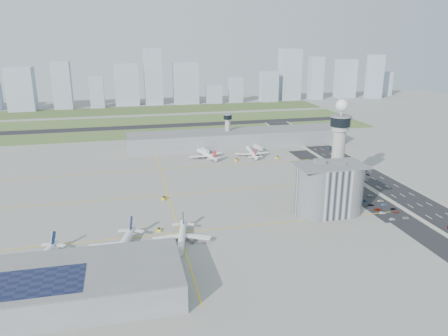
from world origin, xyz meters
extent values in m
plane|color=#99968E|center=(0.00, 0.00, 0.00)|extent=(1000.00, 1000.00, 0.00)
cube|color=#4B6730|center=(-20.00, 225.00, 0.04)|extent=(480.00, 50.00, 0.08)
cube|color=#536E34|center=(-20.00, 300.00, 0.04)|extent=(480.00, 60.00, 0.08)
cube|color=#415327|center=(-20.00, 380.00, 0.04)|extent=(480.00, 70.00, 0.08)
cube|color=black|center=(-20.00, 262.00, 0.06)|extent=(480.00, 22.00, 0.10)
cube|color=black|center=(115.00, 0.00, 0.05)|extent=(28.00, 500.00, 0.10)
cube|color=#9E9E99|center=(101.00, 0.00, 0.60)|extent=(0.60, 500.00, 1.20)
cube|color=#9E9E99|center=(129.00, 0.00, 0.60)|extent=(0.60, 500.00, 1.20)
cube|color=black|center=(90.00, -10.00, 0.04)|extent=(18.00, 260.00, 0.08)
cube|color=black|center=(88.00, -22.00, 0.05)|extent=(20.00, 44.00, 0.10)
cube|color=yellow|center=(-40.00, -30.00, 0.01)|extent=(260.00, 0.60, 0.01)
cube|color=yellow|center=(-40.00, 30.00, 0.01)|extent=(260.00, 0.60, 0.01)
cube|color=yellow|center=(-40.00, 90.00, 0.01)|extent=(260.00, 0.60, 0.01)
cube|color=yellow|center=(-40.00, 30.00, 0.01)|extent=(0.60, 260.00, 0.01)
cylinder|color=#ADAAA5|center=(72.00, 8.00, 24.00)|extent=(8.40, 8.40, 48.00)
cylinder|color=#ADAAA5|center=(72.00, 8.00, 46.00)|extent=(11.00, 11.00, 4.00)
cylinder|color=black|center=(72.00, 8.00, 50.00)|extent=(13.00, 13.00, 6.00)
cylinder|color=slate|center=(72.00, 8.00, 53.50)|extent=(14.00, 14.00, 1.00)
cylinder|color=#ADAAA5|center=(72.00, 8.00, 56.00)|extent=(1.60, 1.60, 5.00)
sphere|color=white|center=(72.00, 8.00, 60.50)|extent=(8.00, 8.00, 8.00)
cylinder|color=#ADAAA5|center=(30.00, 150.00, 14.00)|extent=(5.00, 5.00, 28.00)
cylinder|color=black|center=(30.00, 150.00, 29.00)|extent=(8.00, 8.00, 4.00)
cylinder|color=slate|center=(30.00, 150.00, 31.50)|extent=(8.60, 8.60, 0.80)
cube|color=#B2B2B7|center=(52.00, -22.00, 15.00)|extent=(18.00, 24.00, 30.00)
cylinder|color=#B2B2B7|center=(43.00, -22.00, 15.00)|extent=(24.00, 24.00, 30.00)
cylinder|color=#B2B2B7|center=(61.00, -22.00, 15.00)|extent=(24.00, 24.00, 30.00)
cube|color=slate|center=(52.00, -22.00, 30.40)|extent=(42.00, 24.00, 0.80)
cube|color=slate|center=(46.00, -19.00, 32.00)|extent=(6.00, 5.00, 3.00)
cube|color=slate|center=(57.00, -24.00, 31.70)|extent=(5.00, 4.00, 2.40)
cube|color=gray|center=(40.00, 148.00, 7.50)|extent=(210.00, 32.00, 15.00)
cube|color=slate|center=(40.00, 148.00, 15.40)|extent=(210.00, 32.00, 0.80)
cube|color=gray|center=(-88.00, -82.00, 6.00)|extent=(84.00, 42.00, 12.00)
cube|color=slate|center=(-88.00, -82.00, 12.40)|extent=(84.00, 42.00, 0.80)
cube|color=black|center=(-105.00, -88.00, 12.90)|extent=(40.00, 22.00, 0.20)
imported|color=silver|center=(84.17, -40.80, 0.64)|extent=(3.76, 1.55, 1.28)
imported|color=#9B9DAA|center=(83.61, -31.45, 0.66)|extent=(4.13, 1.82, 1.32)
imported|color=maroon|center=(84.07, -25.84, 0.65)|extent=(4.79, 2.39, 1.30)
imported|color=black|center=(84.07, -18.08, 0.60)|extent=(4.23, 1.99, 1.19)
imported|color=navy|center=(83.38, -10.47, 0.63)|extent=(3.84, 1.82, 1.27)
imported|color=silver|center=(81.86, -3.30, 0.60)|extent=(3.73, 1.62, 1.19)
imported|color=#B0B0B0|center=(93.19, -41.06, 0.58)|extent=(4.32, 2.29, 1.16)
imported|color=maroon|center=(93.10, -31.71, 0.56)|extent=(4.01, 2.05, 1.12)
imported|color=black|center=(94.09, -26.94, 0.61)|extent=(3.62, 1.59, 1.21)
imported|color=navy|center=(92.23, -19.64, 0.60)|extent=(3.81, 1.78, 1.21)
imported|color=silver|center=(93.92, -13.01, 0.59)|extent=(4.32, 2.16, 1.18)
imported|color=gray|center=(92.21, -3.28, 0.62)|extent=(4.42, 2.07, 1.25)
imported|color=black|center=(114.94, 38.91, 0.59)|extent=(1.57, 3.70, 1.19)
imported|color=navy|center=(122.77, 119.17, 0.62)|extent=(2.70, 4.72, 1.24)
imported|color=gray|center=(108.11, 180.48, 0.55)|extent=(1.77, 3.40, 1.11)
cube|color=#9EADC1|center=(-204.47, 415.19, 30.18)|extent=(35.81, 28.65, 60.36)
cube|color=#9EADC1|center=(-150.11, 419.66, 33.44)|extent=(25.49, 20.39, 66.89)
cube|color=#9EADC1|center=(-102.68, 417.90, 22.60)|extent=(20.04, 16.03, 45.20)
cube|color=#9EADC1|center=(-59.44, 436.89, 30.61)|extent=(35.76, 28.61, 61.22)
cube|color=#9EADC1|center=(-19.42, 431.56, 41.69)|extent=(26.33, 21.06, 83.39)
cube|color=#9EADC1|center=(30.27, 432.32, 31.06)|extent=(36.96, 29.57, 62.11)
cube|color=#9EADC1|center=(73.27, 423.68, 13.87)|extent=(23.01, 18.41, 27.75)
cube|color=#9EADC1|center=(108.28, 423.34, 19.48)|extent=(20.22, 16.18, 38.97)
cube|color=#9EADC1|center=(162.17, 421.29, 23.44)|extent=(26.14, 20.92, 46.89)
cube|color=#9EADC1|center=(201.27, 433.27, 40.60)|extent=(32.26, 25.81, 81.20)
cube|color=#9EADC1|center=(244.74, 426.38, 34.37)|extent=(21.59, 17.28, 68.75)
cube|color=#9EADC1|center=(302.83, 435.54, 31.70)|extent=(30.25, 24.20, 63.40)
cube|color=#9EADC1|center=(345.49, 415.96, 35.78)|extent=(23.04, 18.43, 71.56)
cube|color=#9EADC1|center=(382.05, 443.29, 20.53)|extent=(22.64, 18.11, 41.06)
camera|label=1|loc=(-65.19, -248.75, 105.19)|focal=35.00mm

